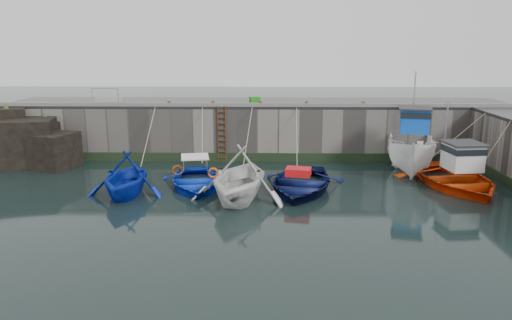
{
  "coord_description": "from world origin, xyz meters",
  "views": [
    {
      "loc": [
        0.5,
        -17.94,
        6.68
      ],
      "look_at": [
        0.04,
        5.27,
        1.2
      ],
      "focal_mm": 35.0,
      "sensor_mm": 36.0,
      "label": 1
    }
  ],
  "objects_px": {
    "bollard_e": "(363,104)",
    "bollard_c": "(261,104)",
    "bollard_b": "(213,104)",
    "boat_near_blue": "(196,186)",
    "boat_near_blacktrim": "(240,199)",
    "boat_far_white": "(412,151)",
    "bollard_d": "(306,104)",
    "boat_near_navy": "(300,190)",
    "boat_near_white": "(127,194)",
    "ladder": "(222,134)",
    "fish_crate": "(255,99)",
    "bollard_a": "(169,104)",
    "boat_far_orange": "(454,178)"
  },
  "relations": [
    {
      "from": "bollard_a",
      "to": "bollard_d",
      "type": "relative_size",
      "value": 1.0
    },
    {
      "from": "bollard_e",
      "to": "bollard_c",
      "type": "bearing_deg",
      "value": 180.0
    },
    {
      "from": "boat_far_white",
      "to": "bollard_e",
      "type": "relative_size",
      "value": 24.76
    },
    {
      "from": "boat_near_white",
      "to": "bollard_b",
      "type": "bearing_deg",
      "value": 63.71
    },
    {
      "from": "boat_near_white",
      "to": "boat_near_blue",
      "type": "distance_m",
      "value": 3.26
    },
    {
      "from": "bollard_d",
      "to": "bollard_c",
      "type": "bearing_deg",
      "value": 180.0
    },
    {
      "from": "bollard_b",
      "to": "bollard_e",
      "type": "relative_size",
      "value": 1.0
    },
    {
      "from": "boat_near_navy",
      "to": "bollard_d",
      "type": "height_order",
      "value": "bollard_d"
    },
    {
      "from": "boat_near_blacktrim",
      "to": "boat_far_white",
      "type": "distance_m",
      "value": 10.38
    },
    {
      "from": "bollard_a",
      "to": "bollard_d",
      "type": "bearing_deg",
      "value": 0.0
    },
    {
      "from": "boat_near_white",
      "to": "ladder",
      "type": "bearing_deg",
      "value": 59.11
    },
    {
      "from": "bollard_c",
      "to": "bollard_e",
      "type": "relative_size",
      "value": 1.0
    },
    {
      "from": "boat_near_blacktrim",
      "to": "bollard_b",
      "type": "bearing_deg",
      "value": 114.68
    },
    {
      "from": "boat_near_navy",
      "to": "boat_far_white",
      "type": "relative_size",
      "value": 0.83
    },
    {
      "from": "boat_near_blacktrim",
      "to": "fish_crate",
      "type": "xyz_separation_m",
      "value": [
        0.45,
        9.43,
        3.32
      ]
    },
    {
      "from": "fish_crate",
      "to": "boat_near_blue",
      "type": "bearing_deg",
      "value": -133.66
    },
    {
      "from": "boat_near_white",
      "to": "boat_far_orange",
      "type": "bearing_deg",
      "value": 5.66
    },
    {
      "from": "boat_far_white",
      "to": "bollard_d",
      "type": "xyz_separation_m",
      "value": [
        -5.46,
        2.16,
        2.23
      ]
    },
    {
      "from": "boat_near_blacktrim",
      "to": "bollard_e",
      "type": "distance_m",
      "value": 10.48
    },
    {
      "from": "boat_near_blacktrim",
      "to": "bollard_c",
      "type": "bearing_deg",
      "value": 94.14
    },
    {
      "from": "boat_near_navy",
      "to": "bollard_c",
      "type": "bearing_deg",
      "value": 119.05
    },
    {
      "from": "boat_near_navy",
      "to": "boat_far_orange",
      "type": "distance_m",
      "value": 7.44
    },
    {
      "from": "boat_near_white",
      "to": "bollard_d",
      "type": "distance_m",
      "value": 11.39
    },
    {
      "from": "boat_near_blue",
      "to": "bollard_b",
      "type": "distance_m",
      "value": 6.27
    },
    {
      "from": "boat_far_orange",
      "to": "bollard_a",
      "type": "distance_m",
      "value": 15.65
    },
    {
      "from": "boat_far_white",
      "to": "bollard_a",
      "type": "distance_m",
      "value": 13.62
    },
    {
      "from": "boat_near_navy",
      "to": "boat_near_white",
      "type": "bearing_deg",
      "value": -162.7
    },
    {
      "from": "boat_near_white",
      "to": "boat_far_white",
      "type": "relative_size",
      "value": 0.62
    },
    {
      "from": "boat_near_blue",
      "to": "bollard_b",
      "type": "xyz_separation_m",
      "value": [
        0.33,
        5.32,
        3.3
      ]
    },
    {
      "from": "bollard_a",
      "to": "bollard_c",
      "type": "relative_size",
      "value": 1.0
    },
    {
      "from": "boat_near_white",
      "to": "fish_crate",
      "type": "height_order",
      "value": "fish_crate"
    },
    {
      "from": "bollard_b",
      "to": "boat_near_blue",
      "type": "bearing_deg",
      "value": -93.56
    },
    {
      "from": "boat_near_blue",
      "to": "bollard_e",
      "type": "bearing_deg",
      "value": 21.64
    },
    {
      "from": "bollard_b",
      "to": "boat_near_navy",
      "type": "bearing_deg",
      "value": -51.78
    },
    {
      "from": "boat_near_blacktrim",
      "to": "bollard_d",
      "type": "xyz_separation_m",
      "value": [
        3.43,
        7.41,
        3.3
      ]
    },
    {
      "from": "bollard_e",
      "to": "bollard_d",
      "type": "bearing_deg",
      "value": 180.0
    },
    {
      "from": "boat_far_orange",
      "to": "fish_crate",
      "type": "distance_m",
      "value": 12.37
    },
    {
      "from": "fish_crate",
      "to": "bollard_d",
      "type": "distance_m",
      "value": 3.59
    },
    {
      "from": "boat_far_white",
      "to": "bollard_b",
      "type": "distance_m",
      "value": 11.2
    },
    {
      "from": "fish_crate",
      "to": "bollard_d",
      "type": "xyz_separation_m",
      "value": [
        2.98,
        -2.01,
        -0.02
      ]
    },
    {
      "from": "ladder",
      "to": "boat_near_white",
      "type": "bearing_deg",
      "value": -120.45
    },
    {
      "from": "boat_near_blacktrim",
      "to": "bollard_d",
      "type": "height_order",
      "value": "bollard_d"
    },
    {
      "from": "boat_far_orange",
      "to": "bollard_a",
      "type": "height_order",
      "value": "boat_far_orange"
    },
    {
      "from": "bollard_d",
      "to": "boat_near_navy",
      "type": "bearing_deg",
      "value": -96.65
    },
    {
      "from": "boat_near_blue",
      "to": "bollard_e",
      "type": "distance_m",
      "value": 10.83
    },
    {
      "from": "bollard_b",
      "to": "bollard_c",
      "type": "distance_m",
      "value": 2.7
    },
    {
      "from": "boat_near_blacktrim",
      "to": "boat_far_white",
      "type": "xyz_separation_m",
      "value": [
        8.89,
        5.25,
        1.07
      ]
    },
    {
      "from": "boat_far_orange",
      "to": "fish_crate",
      "type": "bearing_deg",
      "value": 136.47
    },
    {
      "from": "boat_near_white",
      "to": "bollard_b",
      "type": "xyz_separation_m",
      "value": [
        3.26,
        6.74,
        3.3
      ]
    },
    {
      "from": "ladder",
      "to": "boat_near_white",
      "type": "height_order",
      "value": "ladder"
    }
  ]
}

